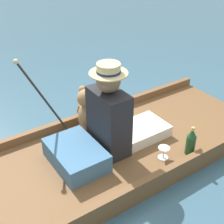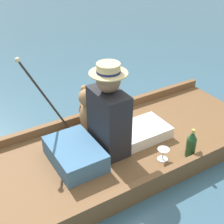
{
  "view_description": "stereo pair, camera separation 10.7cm",
  "coord_description": "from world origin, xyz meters",
  "px_view_note": "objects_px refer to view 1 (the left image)",
  "views": [
    {
      "loc": [
        1.87,
        -1.38,
        1.88
      ],
      "look_at": [
        -0.01,
        -0.11,
        0.49
      ],
      "focal_mm": 50.0,
      "sensor_mm": 36.0,
      "label": 1
    },
    {
      "loc": [
        1.93,
        -1.29,
        1.88
      ],
      "look_at": [
        -0.01,
        -0.11,
        0.49
      ],
      "focal_mm": 50.0,
      "sensor_mm": 36.0,
      "label": 2
    }
  ],
  "objects_px": {
    "walking_cane": "(40,93)",
    "wine_glass": "(164,151)",
    "teddy_bear": "(87,111)",
    "seated_person": "(117,118)",
    "champagne_bottle": "(191,142)"
  },
  "relations": [
    {
      "from": "teddy_bear",
      "to": "champagne_bottle",
      "type": "distance_m",
      "value": 1.0
    },
    {
      "from": "wine_glass",
      "to": "walking_cane",
      "type": "bearing_deg",
      "value": -138.97
    },
    {
      "from": "wine_glass",
      "to": "walking_cane",
      "type": "xyz_separation_m",
      "value": [
        -0.84,
        -0.73,
        0.41
      ]
    },
    {
      "from": "wine_glass",
      "to": "champagne_bottle",
      "type": "distance_m",
      "value": 0.26
    },
    {
      "from": "walking_cane",
      "to": "teddy_bear",
      "type": "bearing_deg",
      "value": 75.65
    },
    {
      "from": "wine_glass",
      "to": "champagne_bottle",
      "type": "xyz_separation_m",
      "value": [
        0.08,
        0.24,
        0.05
      ]
    },
    {
      "from": "teddy_bear",
      "to": "champagne_bottle",
      "type": "bearing_deg",
      "value": 34.71
    },
    {
      "from": "wine_glass",
      "to": "walking_cane",
      "type": "relative_size",
      "value": 0.13
    },
    {
      "from": "teddy_bear",
      "to": "wine_glass",
      "type": "xyz_separation_m",
      "value": [
        0.74,
        0.33,
        -0.14
      ]
    },
    {
      "from": "walking_cane",
      "to": "champagne_bottle",
      "type": "relative_size",
      "value": 3.07
    },
    {
      "from": "teddy_bear",
      "to": "walking_cane",
      "type": "xyz_separation_m",
      "value": [
        -0.1,
        -0.4,
        0.27
      ]
    },
    {
      "from": "walking_cane",
      "to": "champagne_bottle",
      "type": "bearing_deg",
      "value": 46.45
    },
    {
      "from": "walking_cane",
      "to": "wine_glass",
      "type": "bearing_deg",
      "value": 41.03
    },
    {
      "from": "seated_person",
      "to": "wine_glass",
      "type": "height_order",
      "value": "seated_person"
    },
    {
      "from": "teddy_bear",
      "to": "seated_person",
      "type": "bearing_deg",
      "value": 14.25
    }
  ]
}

